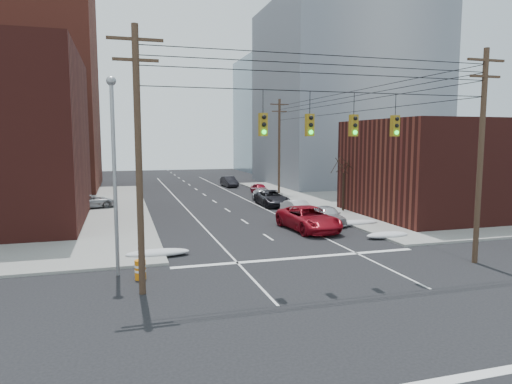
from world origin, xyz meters
TOP-DOWN VIEW (x-y plane):
  - ground at (0.00, 0.00)m, footprint 160.00×160.00m
  - sidewalk_ne at (27.00, 27.00)m, footprint 40.00×40.00m
  - building_brick_far at (-26.00, 74.00)m, footprint 22.00×18.00m
  - building_office at (22.00, 44.00)m, footprint 22.00×20.00m
  - building_glass at (24.00, 70.00)m, footprint 20.00×18.00m
  - building_storefront at (18.00, 16.00)m, footprint 16.00×12.00m
  - utility_pole_left at (-8.50, 3.00)m, footprint 2.20×0.28m
  - utility_pole_right at (8.50, 3.00)m, footprint 2.20×0.28m
  - utility_pole_far at (8.50, 34.00)m, footprint 2.20×0.28m
  - traffic_signals at (0.10, 2.97)m, footprint 17.00×0.42m
  - street_light at (-9.50, 6.00)m, footprint 0.44×0.44m
  - bare_tree at (9.59, 20.00)m, footprint 2.09×2.20m
  - snow_nw at (-7.40, 9.00)m, footprint 3.50×1.08m
  - snow_ne at (7.40, 9.50)m, footprint 3.00×1.08m
  - snow_east_far at (7.40, 14.00)m, footprint 4.00×1.08m
  - red_pickup at (3.46, 13.37)m, footprint 3.32×6.31m
  - parked_car_a at (5.78, 15.14)m, footprint 1.87×4.24m
  - parked_car_b at (4.80, 18.68)m, footprint 1.86×4.27m
  - parked_car_c at (4.80, 25.51)m, footprint 2.65×5.42m
  - parked_car_d at (4.80, 28.37)m, footprint 2.17×4.58m
  - parked_car_e at (6.40, 34.81)m, footprint 1.56×3.67m
  - parked_car_f at (4.80, 43.83)m, footprint 1.74×4.35m
  - lot_car_a at (-15.37, 24.67)m, footprint 4.35×2.49m
  - lot_car_b at (-12.07, 27.83)m, footprint 5.00×3.36m
  - lot_car_d at (-19.61, 29.64)m, footprint 4.19×1.92m
  - construction_barrel at (-8.50, 5.06)m, footprint 0.54×0.54m

SIDE VIEW (x-z plane):
  - ground at x=0.00m, z-range 0.00..0.00m
  - sidewalk_ne at x=27.00m, z-range 0.00..0.15m
  - snow_nw at x=-7.40m, z-range 0.00..0.42m
  - snow_ne at x=7.40m, z-range 0.00..0.42m
  - snow_east_far at x=7.40m, z-range 0.00..0.42m
  - construction_barrel at x=-8.50m, z-range 0.01..0.92m
  - parked_car_e at x=6.40m, z-range 0.00..1.24m
  - parked_car_d at x=4.80m, z-range 0.00..1.29m
  - parked_car_b at x=4.80m, z-range 0.00..1.37m
  - parked_car_f at x=4.80m, z-range 0.00..1.41m
  - parked_car_a at x=5.78m, z-range 0.00..1.42m
  - parked_car_c at x=4.80m, z-range 0.00..1.48m
  - lot_car_b at x=-12.07m, z-range 0.15..1.42m
  - lot_car_a at x=-15.37m, z-range 0.15..1.50m
  - red_pickup at x=3.46m, z-range 0.00..1.69m
  - lot_car_d at x=-19.61m, z-range 0.15..1.54m
  - bare_tree at x=9.59m, z-range -0.15..4.79m
  - building_storefront at x=18.00m, z-range 0.00..8.00m
  - street_light at x=-9.50m, z-range 0.88..10.20m
  - utility_pole_left at x=-8.50m, z-range 0.28..11.28m
  - utility_pole_right at x=8.50m, z-range 0.28..11.28m
  - utility_pole_far at x=8.50m, z-range 0.28..11.28m
  - building_brick_far at x=-26.00m, z-range 0.00..12.00m
  - traffic_signals at x=0.10m, z-range 6.16..8.18m
  - building_glass at x=24.00m, z-range 0.00..22.00m
  - building_office at x=22.00m, z-range 0.00..25.00m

